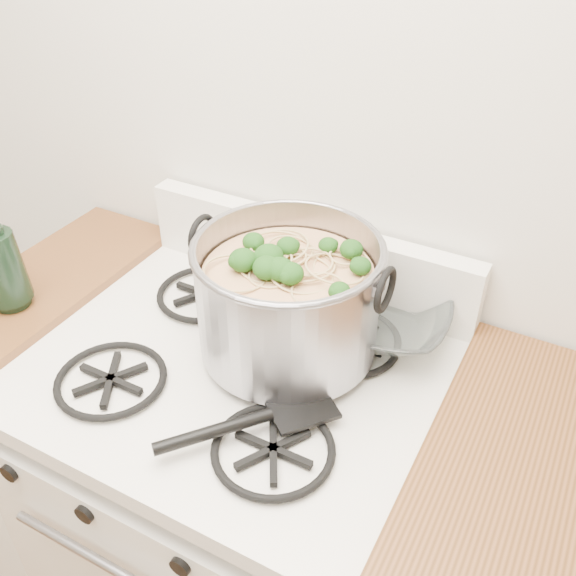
{
  "coord_description": "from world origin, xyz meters",
  "views": [
    {
      "loc": [
        0.52,
        0.52,
        1.73
      ],
      "look_at": [
        0.07,
        1.34,
        1.06
      ],
      "focal_mm": 40.0,
      "sensor_mm": 36.0,
      "label": 1
    }
  ],
  "objects_px": {
    "gas_range": "(243,514)",
    "glass_bowl": "(380,324)",
    "spatula": "(302,405)",
    "stock_pot": "(288,300)"
  },
  "relations": [
    {
      "from": "stock_pot",
      "to": "glass_bowl",
      "type": "distance_m",
      "value": 0.21
    },
    {
      "from": "spatula",
      "to": "glass_bowl",
      "type": "relative_size",
      "value": 2.88
    },
    {
      "from": "spatula",
      "to": "stock_pot",
      "type": "bearing_deg",
      "value": 165.36
    },
    {
      "from": "gas_range",
      "to": "glass_bowl",
      "type": "bearing_deg",
      "value": 44.31
    },
    {
      "from": "gas_range",
      "to": "glass_bowl",
      "type": "relative_size",
      "value": 8.6
    },
    {
      "from": "stock_pot",
      "to": "spatula",
      "type": "xyz_separation_m",
      "value": [
        0.1,
        -0.14,
        -0.09
      ]
    },
    {
      "from": "stock_pot",
      "to": "spatula",
      "type": "height_order",
      "value": "stock_pot"
    },
    {
      "from": "gas_range",
      "to": "spatula",
      "type": "height_order",
      "value": "spatula"
    },
    {
      "from": "gas_range",
      "to": "glass_bowl",
      "type": "height_order",
      "value": "glass_bowl"
    },
    {
      "from": "gas_range",
      "to": "glass_bowl",
      "type": "distance_m",
      "value": 0.58
    }
  ]
}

